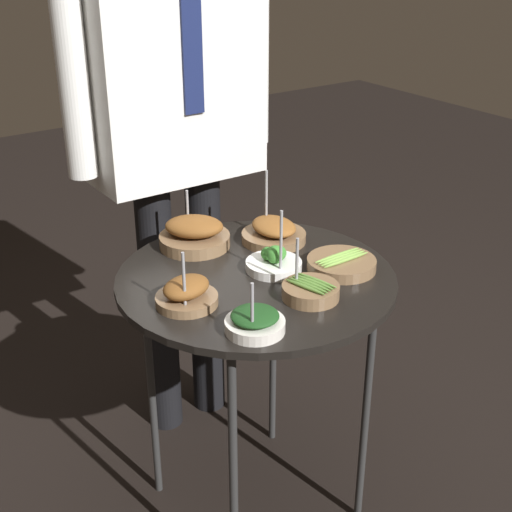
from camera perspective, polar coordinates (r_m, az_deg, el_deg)
name	(u,v)px	position (r m, az deg, el deg)	size (l,w,h in m)	color
ground_plane	(256,502)	(2.09, 0.00, -19.07)	(8.00, 8.00, 0.00)	black
serving_cart	(256,295)	(1.70, 0.00, -3.13)	(0.66, 0.66, 0.71)	black
bowl_roast_far_rim	(274,232)	(1.84, 1.43, 1.92)	(0.17, 0.17, 0.18)	brown
bowl_spinach_mid_left	(255,322)	(1.45, -0.09, -5.30)	(0.12, 0.12, 0.13)	silver
bowl_broccoli_near_rim	(275,262)	(1.69, 1.50, -0.50)	(0.13, 0.13, 0.17)	white
bowl_roast_center	(186,293)	(1.55, -5.58, -3.00)	(0.14, 0.14, 0.14)	brown
bowl_roast_mid_right	(194,234)	(1.81, -4.95, 1.74)	(0.18, 0.18, 0.13)	brown
bowl_asparagus_front_center	(310,291)	(1.57, 4.38, -2.78)	(0.13, 0.13, 0.14)	brown
bowl_asparagus_front_left	(341,264)	(1.71, 6.85, -0.62)	(0.17, 0.17, 0.04)	brown
waiter_figure	(172,92)	(1.95, -6.71, 12.88)	(0.61, 0.23, 1.66)	black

